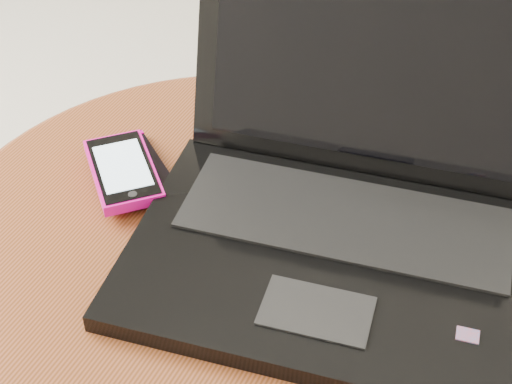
% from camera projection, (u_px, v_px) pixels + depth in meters
% --- Properties ---
extents(table, '(0.64, 0.64, 0.51)m').
position_uv_depth(table, '(233.00, 307.00, 0.86)').
color(table, '#572D16').
rests_on(table, ground).
extents(laptop, '(0.44, 0.40, 0.25)m').
position_uv_depth(laptop, '(346.00, 203.00, 0.76)').
color(laptop, black).
rests_on(laptop, table).
extents(phone_black, '(0.12, 0.11, 0.01)m').
position_uv_depth(phone_black, '(135.00, 166.00, 0.87)').
color(phone_black, black).
rests_on(phone_black, table).
extents(phone_pink, '(0.13, 0.13, 0.01)m').
position_uv_depth(phone_pink, '(123.00, 171.00, 0.85)').
color(phone_pink, '#E50C92').
rests_on(phone_pink, phone_black).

